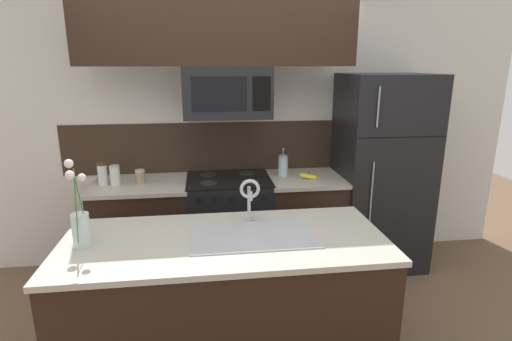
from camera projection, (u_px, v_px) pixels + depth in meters
name	position (u px, v px, depth m)	size (l,w,h in m)	color
ground_plane	(239.00, 329.00, 3.01)	(10.00, 10.00, 0.00)	brown
rear_partition	(256.00, 130.00, 3.93)	(5.20, 0.10, 2.60)	silver
splash_band	(226.00, 147.00, 3.88)	(3.06, 0.01, 0.48)	#332319
back_counter_left	(144.00, 230.00, 3.65)	(0.84, 0.65, 0.91)	black
back_counter_right	(304.00, 222.00, 3.84)	(0.71, 0.65, 0.91)	black
stove_range	(229.00, 225.00, 3.75)	(0.76, 0.64, 0.93)	black
microwave	(227.00, 92.00, 3.41)	(0.74, 0.40, 0.43)	black
upper_cabinet_band	(218.00, 28.00, 3.23)	(2.25, 0.34, 0.60)	black
refrigerator	(380.00, 172.00, 3.83)	(0.81, 0.74, 1.85)	black
storage_jar_tall	(103.00, 174.00, 3.46)	(0.08, 0.08, 0.20)	silver
storage_jar_medium	(115.00, 175.00, 3.45)	(0.09, 0.09, 0.17)	silver
storage_jar_short	(140.00, 176.00, 3.52)	(0.09, 0.09, 0.12)	#997F5B
banana_bunch	(309.00, 176.00, 3.66)	(0.19, 0.12, 0.08)	yellow
french_press	(283.00, 166.00, 3.73)	(0.09, 0.09, 0.27)	silver
island_counter	(226.00, 304.00, 2.54)	(1.96, 0.86, 0.91)	black
kitchen_sink	(254.00, 247.00, 2.46)	(0.76, 0.44, 0.16)	#ADAFB5
sink_faucet	(250.00, 195.00, 2.60)	(0.14, 0.14, 0.31)	#B7BABF
flower_vase	(80.00, 225.00, 2.28)	(0.14, 0.24, 0.50)	silver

